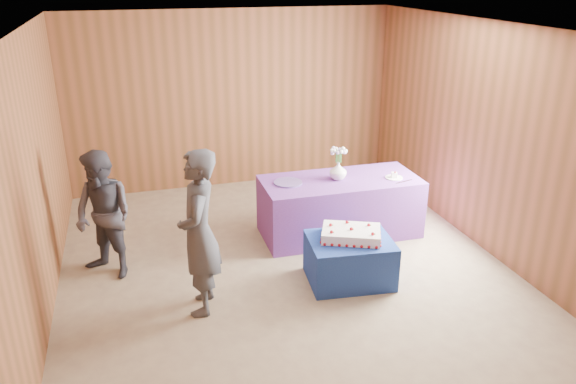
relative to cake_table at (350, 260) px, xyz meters
name	(u,v)px	position (x,y,z in m)	size (l,w,h in m)	color
ground	(287,271)	(-0.61, 0.37, -0.25)	(6.00, 6.00, 0.00)	gray
room_shell	(287,118)	(-0.61, 0.37, 1.55)	(5.04, 6.04, 2.72)	brown
cake_table	(350,260)	(0.00, 0.00, 0.00)	(0.90, 0.70, 0.50)	#1A4093
serving_table	(340,206)	(0.33, 1.16, 0.12)	(2.00, 0.90, 0.75)	#6C3695
sheet_cake	(351,234)	(0.02, 0.03, 0.31)	(0.77, 0.66, 0.15)	white
vase	(338,171)	(0.29, 1.17, 0.61)	(0.22, 0.22, 0.23)	silver
flower_spray	(339,152)	(0.29, 1.17, 0.87)	(0.22, 0.22, 0.17)	#2B6B2B
platter	(288,183)	(-0.35, 1.21, 0.51)	(0.35, 0.35, 0.02)	#5B468D
plate	(394,178)	(1.00, 1.01, 0.51)	(0.22, 0.22, 0.01)	silver
cake_slice	(394,175)	(1.00, 1.01, 0.55)	(0.09, 0.08, 0.09)	white
knife	(404,182)	(1.06, 0.85, 0.50)	(0.26, 0.02, 0.00)	silver
guest_left	(199,233)	(-1.63, -0.09, 0.60)	(0.62, 0.41, 1.69)	#383A42
guest_right	(104,216)	(-2.54, 0.88, 0.48)	(0.71, 0.55, 1.46)	#363540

